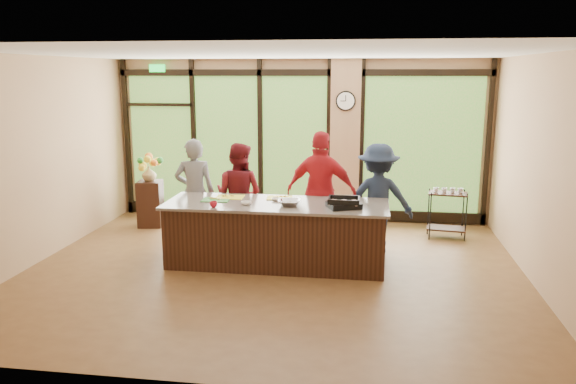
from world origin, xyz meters
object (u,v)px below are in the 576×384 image
(cook_left, at_px, (195,193))
(bar_cart, at_px, (447,208))
(cook_right, at_px, (378,199))
(flower_stand, at_px, (151,204))
(island_base, at_px, (276,235))
(roasting_pan, at_px, (344,205))

(cook_left, height_order, bar_cart, cook_left)
(bar_cart, bearing_deg, cook_right, -133.58)
(flower_stand, relative_size, bar_cart, 0.97)
(flower_stand, bearing_deg, cook_left, -48.95)
(island_base, distance_m, cook_right, 1.70)
(island_base, height_order, cook_left, cook_left)
(cook_left, xyz_separation_m, cook_right, (2.90, 0.05, -0.02))
(island_base, distance_m, bar_cart, 3.16)
(island_base, relative_size, flower_stand, 3.71)
(island_base, distance_m, flower_stand, 3.14)
(island_base, relative_size, roasting_pan, 7.23)
(island_base, xyz_separation_m, flower_stand, (-2.61, 1.73, -0.02))
(cook_left, relative_size, roasting_pan, 4.05)
(island_base, xyz_separation_m, cook_right, (1.45, 0.79, 0.41))
(cook_left, xyz_separation_m, bar_cart, (4.08, 1.00, -0.35))
(cook_right, relative_size, roasting_pan, 3.97)
(roasting_pan, bearing_deg, cook_right, 39.95)
(cook_right, relative_size, bar_cart, 1.97)
(island_base, bearing_deg, cook_right, 28.73)
(cook_left, xyz_separation_m, roasting_pan, (2.42, -0.91, 0.09))
(island_base, height_order, flower_stand, island_base)
(cook_left, bearing_deg, island_base, 141.19)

